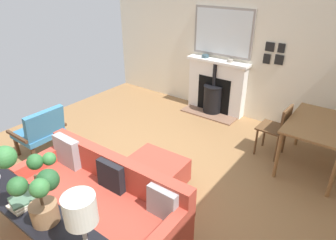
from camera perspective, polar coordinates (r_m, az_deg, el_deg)
ground_plane at (r=4.13m, az=-8.13°, el=-12.07°), size 5.87×5.54×0.01m
wall_left at (r=5.77m, az=12.17°, el=14.59°), size 0.12×5.54×2.79m
fireplace at (r=5.93m, az=9.10°, el=5.77°), size 0.54×1.24×1.06m
mirror_over_mantel at (r=5.73m, az=10.48°, el=16.32°), size 0.04×1.17×0.88m
mantel_bowl_near at (r=5.88m, az=7.20°, el=12.14°), size 0.14×0.14×0.06m
mantel_bowl_far at (r=5.65m, az=11.89°, el=11.15°), size 0.11×0.11×0.05m
sofa at (r=3.40m, az=-12.95°, el=-14.93°), size 0.80×2.00×0.81m
ottoman at (r=3.88m, az=-2.47°, el=-9.95°), size 0.64×0.74×0.41m
armchair_accent at (r=4.81m, az=-23.31°, el=-1.79°), size 0.68×0.60×0.81m
console_table at (r=2.93m, az=-24.18°, el=-16.82°), size 0.34×1.88×0.76m
table_lamp_far_end at (r=2.14m, az=-16.52°, el=-16.60°), size 0.23×0.23×0.52m
potted_plant at (r=2.49m, az=-24.36°, el=-11.50°), size 0.41×0.49×0.70m
book_stack at (r=2.95m, az=-25.94°, el=-13.85°), size 0.26×0.23×0.06m
dining_table at (r=4.54m, az=27.07°, el=-1.53°), size 1.15×0.78×0.73m
dining_chair_near_fireplace at (r=4.68m, az=20.44°, el=-1.19°), size 0.42×0.42×0.84m
photo_gallery_row at (r=5.44m, az=19.76°, el=11.95°), size 0.02×0.34×0.38m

